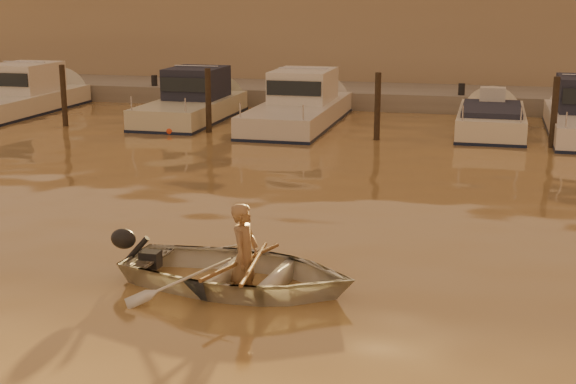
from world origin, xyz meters
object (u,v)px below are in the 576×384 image
(person, at_px, (245,257))
(moored_boat_2, at_px, (298,106))
(dinghy, at_px, (239,272))
(moored_boat_1, at_px, (191,102))
(moored_boat_0, at_px, (16,96))
(waterfront_building, at_px, (424,35))
(moored_boat_3, at_px, (491,125))

(person, distance_m, moored_boat_2, 15.27)
(dinghy, relative_size, moored_boat_1, 0.54)
(moored_boat_0, xyz_separation_m, waterfront_building, (13.67, 11.00, 1.77))
(person, xyz_separation_m, moored_boat_3, (3.45, 15.02, -0.28))
(moored_boat_0, xyz_separation_m, moored_boat_2, (10.54, 0.00, 0.00))
(moored_boat_0, height_order, moored_boat_3, moored_boat_0)
(dinghy, distance_m, moored_boat_1, 16.35)
(dinghy, xyz_separation_m, moored_boat_0, (-13.21, 15.01, 0.38))
(moored_boat_1, xyz_separation_m, moored_boat_3, (10.02, 0.00, -0.40))
(moored_boat_0, distance_m, moored_boat_2, 10.54)
(moored_boat_1, height_order, moored_boat_3, moored_boat_1)
(dinghy, height_order, moored_boat_2, moored_boat_2)
(dinghy, height_order, moored_boat_0, moored_boat_0)
(moored_boat_3, distance_m, waterfront_building, 11.63)
(dinghy, relative_size, person, 2.22)
(person, distance_m, moored_boat_3, 15.41)
(person, xyz_separation_m, moored_boat_0, (-13.31, 15.02, 0.12))
(dinghy, bearing_deg, moored_boat_0, 46.67)
(dinghy, xyz_separation_m, moored_boat_3, (3.55, 15.01, -0.02))
(moored_boat_1, xyz_separation_m, moored_boat_2, (3.79, 0.00, 0.00))
(moored_boat_3, bearing_deg, moored_boat_0, 180.00)
(moored_boat_0, distance_m, moored_boat_1, 6.75)
(moored_boat_3, xyz_separation_m, waterfront_building, (-3.10, 11.00, 2.17))
(person, xyz_separation_m, waterfront_building, (0.36, 26.02, 1.90))
(moored_boat_1, distance_m, moored_boat_2, 3.79)
(dinghy, relative_size, moored_boat_0, 0.47)
(dinghy, bearing_deg, moored_boat_3, -8.01)
(person, bearing_deg, waterfront_building, 4.52)
(moored_boat_0, bearing_deg, person, -48.44)
(dinghy, distance_m, person, 0.27)
(moored_boat_2, bearing_deg, waterfront_building, 74.11)
(moored_boat_3, bearing_deg, dinghy, -103.32)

